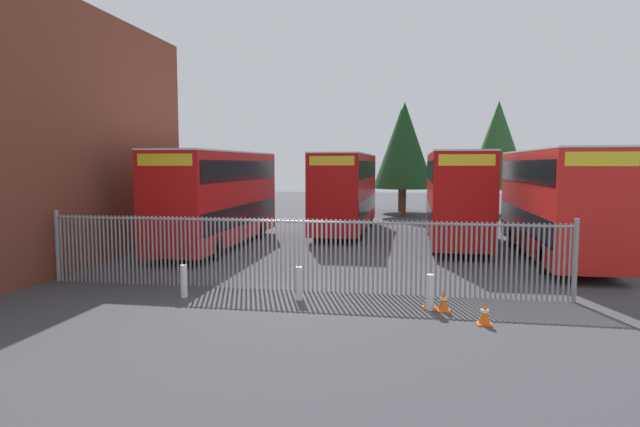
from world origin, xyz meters
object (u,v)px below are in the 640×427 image
(double_decker_bus_near_gate, at_px, (555,199))
(bollard_near_right, at_px, (430,292))
(double_decker_bus_behind_fence_right, at_px, (456,193))
(bollard_near_left, at_px, (184,281))
(double_decker_bus_behind_fence_left, at_px, (219,195))
(double_decker_bus_far_back, at_px, (346,189))
(bollard_center_front, at_px, (299,283))
(traffic_cone_mid_forecourt, at_px, (444,300))
(traffic_cone_by_gate, at_px, (429,298))
(traffic_cone_near_kerb, at_px, (485,313))

(double_decker_bus_near_gate, bearing_deg, bollard_near_right, -120.16)
(double_decker_bus_behind_fence_right, height_order, bollard_near_right, double_decker_bus_behind_fence_right)
(double_decker_bus_near_gate, height_order, bollard_near_left, double_decker_bus_near_gate)
(double_decker_bus_behind_fence_left, height_order, bollard_near_right, double_decker_bus_behind_fence_left)
(bollard_near_left, relative_size, bollard_near_right, 1.00)
(double_decker_bus_far_back, xyz_separation_m, bollard_center_front, (0.64, -15.61, -1.95))
(double_decker_bus_far_back, bearing_deg, traffic_cone_mid_forecourt, -74.02)
(traffic_cone_by_gate, xyz_separation_m, traffic_cone_mid_forecourt, (0.36, -0.20, 0.00))
(double_decker_bus_behind_fence_right, relative_size, double_decker_bus_far_back, 1.00)
(double_decker_bus_behind_fence_left, distance_m, traffic_cone_by_gate, 13.40)
(traffic_cone_by_gate, xyz_separation_m, traffic_cone_near_kerb, (1.27, -1.26, 0.00))
(double_decker_bus_near_gate, height_order, bollard_near_right, double_decker_bus_near_gate)
(bollard_near_left, distance_m, bollard_near_right, 6.97)
(double_decker_bus_behind_fence_right, bearing_deg, double_decker_bus_behind_fence_left, -163.75)
(bollard_center_front, bearing_deg, double_decker_bus_near_gate, 43.85)
(double_decker_bus_far_back, bearing_deg, double_decker_bus_behind_fence_right, -30.54)
(double_decker_bus_far_back, height_order, traffic_cone_mid_forecourt, double_decker_bus_far_back)
(double_decker_bus_near_gate, distance_m, bollard_center_front, 12.35)
(traffic_cone_by_gate, distance_m, traffic_cone_mid_forecourt, 0.41)
(double_decker_bus_near_gate, height_order, double_decker_bus_behind_fence_right, same)
(bollard_center_front, bearing_deg, bollard_near_left, -175.14)
(double_decker_bus_behind_fence_right, relative_size, bollard_near_right, 11.38)
(double_decker_bus_behind_fence_left, distance_m, bollard_near_right, 13.46)
(double_decker_bus_behind_fence_right, xyz_separation_m, double_decker_bus_far_back, (-5.78, 3.41, 0.00))
(bollard_near_left, xyz_separation_m, bollard_near_right, (6.97, -0.16, 0.00))
(double_decker_bus_far_back, relative_size, traffic_cone_near_kerb, 18.32)
(double_decker_bus_far_back, distance_m, traffic_cone_mid_forecourt, 16.91)
(double_decker_bus_near_gate, xyz_separation_m, double_decker_bus_behind_fence_left, (-14.54, 0.57, 0.00))
(double_decker_bus_behind_fence_right, height_order, traffic_cone_by_gate, double_decker_bus_behind_fence_right)
(double_decker_bus_behind_fence_right, height_order, double_decker_bus_far_back, same)
(traffic_cone_mid_forecourt, bearing_deg, traffic_cone_by_gate, 150.34)
(bollard_near_right, xyz_separation_m, traffic_cone_by_gate, (-0.01, 0.12, -0.19))
(bollard_near_right, height_order, traffic_cone_mid_forecourt, bollard_near_right)
(double_decker_bus_behind_fence_left, bearing_deg, traffic_cone_by_gate, -44.92)
(double_decker_bus_behind_fence_left, xyz_separation_m, traffic_cone_mid_forecourt, (9.72, -9.54, -2.13))
(traffic_cone_by_gate, relative_size, traffic_cone_near_kerb, 1.00)
(double_decker_bus_behind_fence_left, xyz_separation_m, bollard_center_front, (5.74, -9.02, -1.95))
(bollard_near_right, height_order, traffic_cone_near_kerb, bollard_near_right)
(bollard_near_right, bearing_deg, bollard_center_front, 173.10)
(traffic_cone_mid_forecourt, bearing_deg, double_decker_bus_behind_fence_right, 84.76)
(bollard_near_left, height_order, traffic_cone_near_kerb, bollard_near_left)
(bollard_near_left, relative_size, bollard_center_front, 1.00)
(double_decker_bus_behind_fence_right, xyz_separation_m, traffic_cone_mid_forecourt, (-1.17, -12.71, -2.13))
(traffic_cone_by_gate, bearing_deg, traffic_cone_mid_forecourt, -29.66)
(double_decker_bus_behind_fence_right, relative_size, bollard_near_left, 11.38)
(bollard_near_right, bearing_deg, double_decker_bus_far_back, 104.90)
(traffic_cone_mid_forecourt, bearing_deg, bollard_center_front, 172.58)
(traffic_cone_near_kerb, bearing_deg, double_decker_bus_near_gate, 68.70)
(double_decker_bus_behind_fence_left, xyz_separation_m, traffic_cone_near_kerb, (10.63, -10.60, -2.13))
(double_decker_bus_behind_fence_left, relative_size, traffic_cone_by_gate, 18.32)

